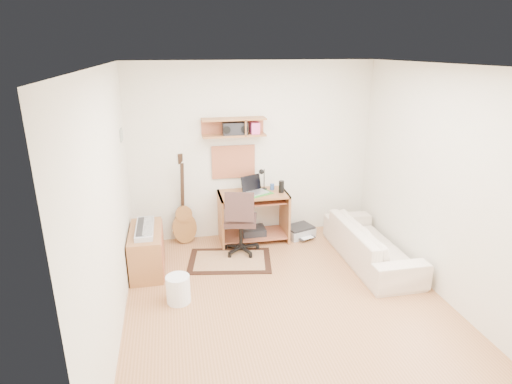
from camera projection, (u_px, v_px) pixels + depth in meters
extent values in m
cube|color=#AF7649|center=(287.00, 304.00, 4.81)|extent=(3.60, 4.00, 0.01)
cube|color=white|center=(294.00, 65.00, 3.97)|extent=(3.60, 4.00, 0.01)
cube|color=silver|center=(253.00, 152.00, 6.25)|extent=(3.60, 0.01, 2.60)
cube|color=silver|center=(109.00, 208.00, 4.05)|extent=(0.01, 4.00, 2.60)
cube|color=silver|center=(445.00, 185.00, 4.73)|extent=(0.01, 4.00, 2.60)
cube|color=#9D6237|center=(234.00, 127.00, 5.94)|extent=(0.90, 0.25, 0.26)
cube|color=tan|center=(233.00, 162.00, 6.21)|extent=(0.64, 0.03, 0.49)
cube|color=#4C8CBF|center=(121.00, 135.00, 5.31)|extent=(0.02, 0.20, 0.15)
cylinder|color=black|center=(281.00, 187.00, 6.16)|extent=(0.08, 0.08, 0.18)
cylinder|color=#325396|center=(272.00, 187.00, 6.30)|extent=(0.06, 0.06, 0.09)
cube|color=black|center=(235.00, 129.00, 5.95)|extent=(0.34, 0.16, 0.18)
cube|color=tan|center=(230.00, 260.00, 5.76)|extent=(1.22, 0.92, 0.01)
cube|color=#9D6237|center=(147.00, 250.00, 5.47)|extent=(0.40, 0.90, 0.55)
cube|color=#B2B5BA|center=(145.00, 229.00, 5.37)|extent=(0.22, 0.70, 0.06)
cylinder|color=white|center=(178.00, 289.00, 4.79)|extent=(0.28, 0.28, 0.32)
cube|color=#A5A8AA|center=(299.00, 231.00, 6.51)|extent=(0.50, 0.44, 0.16)
imported|color=beige|center=(372.00, 237.00, 5.67)|extent=(0.52, 1.79, 0.70)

